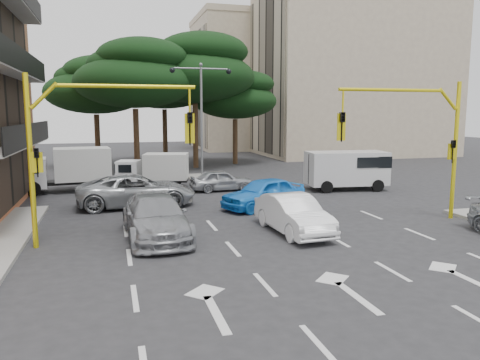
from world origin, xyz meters
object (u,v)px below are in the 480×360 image
at_px(street_lamp_center, 201,101).
at_px(car_silver_cross_b, 221,180).
at_px(box_truck_b, 153,171).
at_px(car_silver_cross_a, 137,191).
at_px(van_white, 346,170).
at_px(signal_mast_right, 421,131).
at_px(box_truck_a, 66,170).
at_px(car_silver_wagon, 156,217).
at_px(car_blue_compact, 264,193).
at_px(car_white_hatch, 293,214).
at_px(signal_mast_left, 85,136).

distance_m(street_lamp_center, car_silver_cross_b, 6.30).
relative_size(car_silver_cross_b, box_truck_b, 0.85).
bearing_deg(car_silver_cross_a, box_truck_b, -14.56).
height_order(street_lamp_center, van_white, street_lamp_center).
bearing_deg(car_silver_cross_b, signal_mast_right, -149.75).
relative_size(street_lamp_center, box_truck_a, 1.47).
bearing_deg(car_silver_cross_a, box_truck_a, 33.05).
bearing_deg(car_silver_cross_b, car_silver_wagon, 150.97).
distance_m(car_blue_compact, box_truck_b, 9.03).
height_order(car_silver_cross_a, box_truck_b, box_truck_b).
bearing_deg(car_white_hatch, box_truck_a, 123.16).
bearing_deg(car_white_hatch, car_silver_cross_b, 88.58).
xyz_separation_m(car_white_hatch, box_truck_b, (-4.28, 12.52, 0.34)).
bearing_deg(box_truck_a, street_lamp_center, -82.80).
height_order(car_silver_cross_a, car_silver_cross_b, car_silver_cross_a).
relative_size(signal_mast_right, car_silver_wagon, 1.10).
relative_size(signal_mast_right, box_truck_a, 1.14).
bearing_deg(signal_mast_left, street_lamp_center, 64.09).
height_order(signal_mast_right, box_truck_a, signal_mast_right).
bearing_deg(box_truck_a, box_truck_b, -95.54).
bearing_deg(box_truck_a, signal_mast_right, -133.94).
bearing_deg(car_silver_wagon, car_blue_compact, 33.43).
distance_m(car_white_hatch, box_truck_a, 15.64).
bearing_deg(box_truck_b, street_lamp_center, -46.20).
xyz_separation_m(street_lamp_center, car_silver_cross_a, (-4.78, -7.57, -4.62)).
xyz_separation_m(street_lamp_center, van_white, (7.81, -5.74, -4.24)).
relative_size(car_silver_cross_a, box_truck_a, 1.10).
bearing_deg(van_white, car_silver_cross_a, -75.43).
bearing_deg(car_silver_wagon, car_white_hatch, -10.23).
xyz_separation_m(signal_mast_right, car_white_hatch, (-5.96, -0.47, -3.14)).
distance_m(signal_mast_right, car_silver_cross_b, 12.26).
height_order(signal_mast_right, street_lamp_center, street_lamp_center).
distance_m(street_lamp_center, car_white_hatch, 15.24).
xyz_separation_m(signal_mast_right, box_truck_b, (-10.25, 12.04, -2.80)).
bearing_deg(box_truck_a, car_silver_cross_b, -108.97).
distance_m(signal_mast_left, box_truck_a, 12.41).
bearing_deg(car_silver_cross_a, signal_mast_left, 161.44).
distance_m(box_truck_a, box_truck_b, 5.13).
bearing_deg(street_lamp_center, car_blue_compact, -82.90).
height_order(street_lamp_center, car_silver_wagon, street_lamp_center).
distance_m(car_silver_wagon, car_silver_cross_b, 10.81).
bearing_deg(signal_mast_right, box_truck_b, 130.39).
relative_size(car_blue_compact, car_silver_wagon, 0.81).
height_order(street_lamp_center, car_silver_cross_b, street_lamp_center).
bearing_deg(car_white_hatch, signal_mast_left, 172.62).
bearing_deg(van_white, car_white_hatch, -32.28).
height_order(signal_mast_right, van_white, signal_mast_right).
distance_m(car_blue_compact, car_silver_cross_b, 5.69).
relative_size(signal_mast_right, car_white_hatch, 1.33).
height_order(car_silver_cross_b, box_truck_a, box_truck_a).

